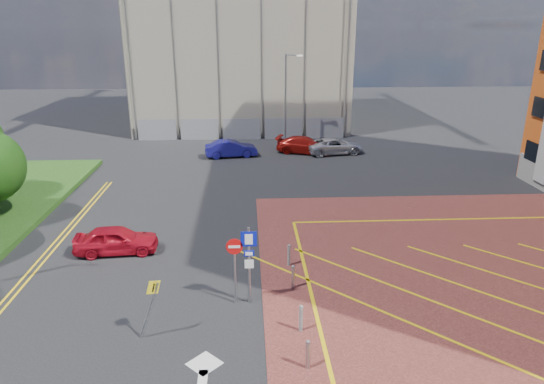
{
  "coord_description": "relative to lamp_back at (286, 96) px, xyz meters",
  "views": [
    {
      "loc": [
        0.51,
        -15.69,
        10.36
      ],
      "look_at": [
        1.61,
        5.4,
        3.08
      ],
      "focal_mm": 32.0,
      "sensor_mm": 36.0,
      "label": 1
    }
  ],
  "objects": [
    {
      "name": "ground",
      "position": [
        -4.08,
        -28.0,
        -4.36
      ],
      "size": [
        140.0,
        140.0,
        0.0
      ],
      "primitive_type": "plane",
      "color": "black",
      "rests_on": "ground"
    },
    {
      "name": "car_red_left",
      "position": [
        -9.91,
        -22.22,
        -3.7
      ],
      "size": [
        4.01,
        1.88,
        1.33
      ],
      "primitive_type": "imported",
      "rotation": [
        0.0,
        0.0,
        1.65
      ],
      "color": "red",
      "rests_on": "ground"
    },
    {
      "name": "car_silver_back",
      "position": [
        3.82,
        -3.92,
        -3.69
      ],
      "size": [
        5.12,
        3.05,
        1.33
      ],
      "primitive_type": "imported",
      "rotation": [
        0.0,
        0.0,
        1.75
      ],
      "color": "silver",
      "rests_on": "ground"
    },
    {
      "name": "sign_cluster",
      "position": [
        -3.78,
        -27.02,
        -2.41
      ],
      "size": [
        1.17,
        0.12,
        3.2
      ],
      "color": "#9EA0A8",
      "rests_on": "ground"
    },
    {
      "name": "car_blue_back",
      "position": [
        -4.93,
        -4.53,
        -3.66
      ],
      "size": [
        4.42,
        2.08,
        1.4
      ],
      "primitive_type": "imported",
      "rotation": [
        0.0,
        0.0,
        1.71
      ],
      "color": "navy",
      "rests_on": "ground"
    },
    {
      "name": "construction_fence",
      "position": [
        -3.08,
        2.0,
        -3.36
      ],
      "size": [
        21.6,
        0.06,
        2.0
      ],
      "primitive_type": "cube",
      "color": "gray",
      "rests_on": "ground"
    },
    {
      "name": "lamp_back",
      "position": [
        0.0,
        0.0,
        0.0
      ],
      "size": [
        1.53,
        0.16,
        8.0
      ],
      "color": "#9EA0A8",
      "rests_on": "ground"
    },
    {
      "name": "warning_sign",
      "position": [
        -6.96,
        -29.11,
        -2.93
      ],
      "size": [
        0.85,
        0.44,
        2.24
      ],
      "color": "#9EA0A8",
      "rests_on": "ground"
    },
    {
      "name": "construction_building",
      "position": [
        -4.08,
        12.0,
        6.64
      ],
      "size": [
        21.2,
        19.2,
        22.0
      ],
      "primitive_type": "cube",
      "color": "#A39785",
      "rests_on": "ground"
    },
    {
      "name": "bollard_row",
      "position": [
        -1.78,
        -29.67,
        -3.89
      ],
      "size": [
        0.14,
        11.14,
        0.9
      ],
      "color": "#9EA0A8",
      "rests_on": "forecourt"
    },
    {
      "name": "car_red_back",
      "position": [
        1.31,
        -3.61,
        -3.66
      ],
      "size": [
        5.19,
        3.36,
        1.4
      ],
      "primitive_type": "imported",
      "rotation": [
        0.0,
        0.0,
        1.25
      ],
      "color": "#9C120D",
      "rests_on": "ground"
    }
  ]
}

